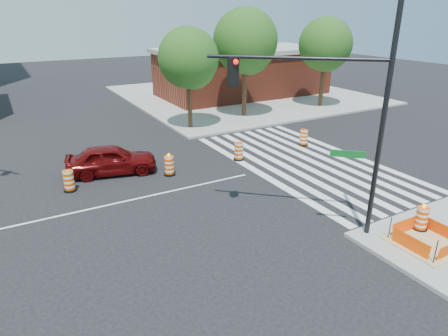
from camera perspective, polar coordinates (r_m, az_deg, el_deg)
The scene contains 16 objects.
ground at distance 18.33m, azimuth -15.89°, elevation -5.05°, with size 120.00×120.00×0.00m, color black.
sidewalk_ne at distance 41.07m, azimuth 2.61°, elevation 10.43°, with size 22.00×22.00×0.15m, color gray.
crosswalk_east at distance 23.02m, azimuth 11.37°, elevation 0.90°, with size 6.75×13.50×0.01m.
lane_centerline at distance 18.33m, azimuth -15.89°, elevation -5.04°, with size 14.00×0.12×0.01m, color silver.
excavation_pit at distance 16.26m, azimuth 26.91°, elevation -9.42°, with size 2.20×2.20×0.90m.
brick_storefront at distance 40.70m, azimuth 2.66°, elevation 13.53°, with size 16.50×8.50×4.60m.
red_coupe at distance 21.47m, azimuth -15.80°, elevation 1.17°, with size 1.84×4.56×1.55m, color #530707.
signal_pole_se at distance 14.33m, azimuth 15.30°, elevation 8.90°, with size 4.71×4.19×8.15m.
pit_drum at distance 16.93m, azimuth 26.37°, elevation -6.61°, with size 0.56×0.56×1.09m.
tree_north_c at distance 28.21m, azimuth -5.04°, elevation 14.91°, with size 4.15×4.15×7.06m.
tree_north_d at distance 31.51m, azimuth 3.09°, elevation 17.15°, with size 4.88×4.88×8.29m.
tree_north_e at distance 36.08m, azimuth 14.26°, elevation 16.34°, with size 4.46×4.46×7.58m.
median_drum_2 at distance 20.12m, azimuth -21.26°, elevation -1.81°, with size 0.60×0.60×1.02m.
median_drum_3 at distance 20.77m, azimuth -7.82°, elevation 0.27°, with size 0.60×0.60×1.18m.
median_drum_4 at distance 22.69m, azimuth 2.13°, elevation 2.29°, with size 0.60×0.60×1.02m.
median_drum_5 at distance 25.72m, azimuth 11.30°, elevation 4.21°, with size 0.60×0.60×1.02m.
Camera 1 is at (-3.38, -16.18, 7.94)m, focal length 32.00 mm.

